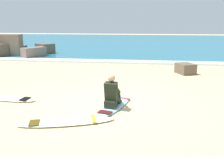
{
  "coord_description": "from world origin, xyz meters",
  "views": [
    {
      "loc": [
        1.29,
        -6.93,
        2.46
      ],
      "look_at": [
        0.25,
        0.98,
        0.55
      ],
      "focal_mm": 38.81,
      "sensor_mm": 36.0,
      "label": 1
    }
  ],
  "objects_px": {
    "surfboard_spare_far": "(8,98)",
    "shoreline_rock": "(185,69)",
    "surfer_seated": "(112,94)",
    "surfboard_main": "(115,105)",
    "surfboard_spare_near": "(66,122)"
  },
  "relations": [
    {
      "from": "surfboard_spare_far",
      "to": "shoreline_rock",
      "type": "distance_m",
      "value": 7.85
    },
    {
      "from": "surfer_seated",
      "to": "surfboard_spare_far",
      "type": "height_order",
      "value": "surfer_seated"
    },
    {
      "from": "surfboard_main",
      "to": "surfer_seated",
      "type": "bearing_deg",
      "value": -109.19
    },
    {
      "from": "surfboard_spare_far",
      "to": "shoreline_rock",
      "type": "xyz_separation_m",
      "value": [
        6.26,
        4.73,
        0.21
      ]
    },
    {
      "from": "surfer_seated",
      "to": "shoreline_rock",
      "type": "height_order",
      "value": "surfer_seated"
    },
    {
      "from": "surfboard_spare_near",
      "to": "surfboard_spare_far",
      "type": "bearing_deg",
      "value": 147.49
    },
    {
      "from": "shoreline_rock",
      "to": "surfboard_spare_near",
      "type": "bearing_deg",
      "value": -121.36
    },
    {
      "from": "surfboard_spare_far",
      "to": "surfboard_spare_near",
      "type": "bearing_deg",
      "value": -32.51
    },
    {
      "from": "surfboard_spare_near",
      "to": "surfboard_spare_far",
      "type": "xyz_separation_m",
      "value": [
        -2.43,
        1.55,
        0.0
      ]
    },
    {
      "from": "surfboard_main",
      "to": "surfboard_spare_far",
      "type": "bearing_deg",
      "value": 176.81
    },
    {
      "from": "surfer_seated",
      "to": "surfboard_main",
      "type": "bearing_deg",
      "value": 70.81
    },
    {
      "from": "shoreline_rock",
      "to": "surfboard_main",
      "type": "bearing_deg",
      "value": -119.47
    },
    {
      "from": "surfer_seated",
      "to": "shoreline_rock",
      "type": "distance_m",
      "value": 5.85
    },
    {
      "from": "surfboard_main",
      "to": "shoreline_rock",
      "type": "bearing_deg",
      "value": 60.53
    },
    {
      "from": "surfer_seated",
      "to": "shoreline_rock",
      "type": "bearing_deg",
      "value": 60.87
    }
  ]
}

